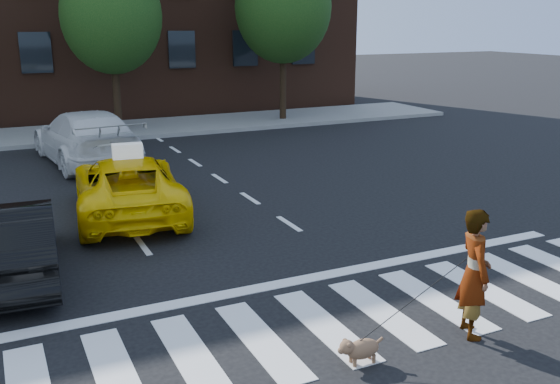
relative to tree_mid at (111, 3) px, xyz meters
name	(u,v)px	position (x,y,z in m)	size (l,w,h in m)	color
ground	(324,326)	(-0.53, -17.00, -4.85)	(120.00, 120.00, 0.00)	black
crosswalk	(324,325)	(-0.53, -17.00, -4.85)	(13.00, 2.40, 0.01)	silver
stop_line	(277,284)	(-0.53, -15.40, -4.85)	(12.00, 0.30, 0.01)	silver
sidewalk_far	(104,131)	(-0.53, 0.50, -4.78)	(30.00, 4.00, 0.15)	slate
tree_mid	(111,3)	(0.00, 0.00, 0.00)	(3.69, 3.69, 7.10)	black
taxi	(128,186)	(-1.91, -10.40, -4.18)	(2.24, 4.85, 1.35)	yellow
black_sedan	(11,240)	(-4.48, -13.15, -4.18)	(1.42, 4.06, 1.34)	black
white_suv	(86,137)	(-1.93, -4.65, -4.03)	(2.29, 5.64, 1.64)	silver
woman	(474,273)	(1.21, -18.08, -3.93)	(0.67, 0.44, 1.84)	#999999
dog	(359,349)	(-0.64, -18.09, -4.64)	(0.65, 0.29, 0.37)	olive
taxi_sign	(127,151)	(-1.91, -10.60, -3.34)	(0.65, 0.28, 0.32)	white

